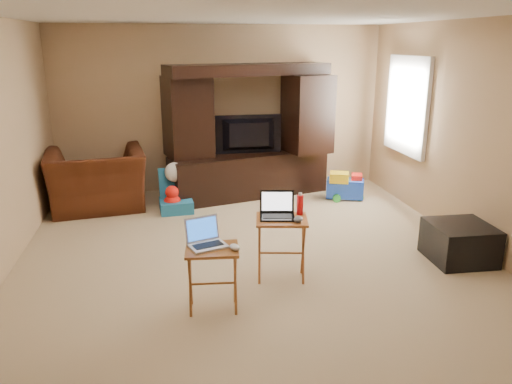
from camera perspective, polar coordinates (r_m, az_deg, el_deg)
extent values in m
plane|color=#CAB48C|center=(5.49, -0.39, -7.42)|extent=(5.50, 5.50, 0.00)
plane|color=silver|center=(5.01, -0.44, 19.65)|extent=(5.50, 5.50, 0.00)
plane|color=tan|center=(7.79, -4.02, 9.40)|extent=(5.00, 0.00, 5.00)
plane|color=tan|center=(2.55, 10.60, -6.68)|extent=(5.00, 0.00, 5.00)
plane|color=tan|center=(6.06, 23.70, 5.88)|extent=(0.00, 5.50, 5.50)
plane|color=white|center=(7.34, 17.00, 9.44)|extent=(0.00, 1.20, 1.20)
cube|color=white|center=(7.34, 16.86, 9.45)|extent=(0.06, 1.14, 1.34)
cube|color=black|center=(7.40, -0.82, 6.89)|extent=(2.46, 1.16, 1.95)
imported|color=black|center=(7.36, -0.76, 6.52)|extent=(0.99, 0.13, 0.57)
imported|color=#421F0E|center=(7.24, -17.73, 1.32)|extent=(1.42, 1.28, 0.83)
cube|color=black|center=(5.76, 22.24, -5.36)|extent=(0.65, 0.65, 0.40)
cube|color=#9B5825|center=(4.38, -4.96, -9.90)|extent=(0.48, 0.40, 0.58)
cube|color=#A76128|center=(4.89, 2.91, -6.52)|extent=(0.55, 0.48, 0.63)
cube|color=silver|center=(4.23, -5.55, -4.78)|extent=(0.37, 0.34, 0.24)
cube|color=black|center=(4.75, 2.46, -1.62)|extent=(0.38, 0.33, 0.24)
ellipsoid|color=silver|center=(4.20, -2.44, -6.31)|extent=(0.11, 0.14, 0.05)
ellipsoid|color=#3C3B40|center=(4.69, 4.85, -3.11)|extent=(0.13, 0.15, 0.05)
cylinder|color=red|center=(4.87, 5.05, -1.48)|extent=(0.06, 0.06, 0.19)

